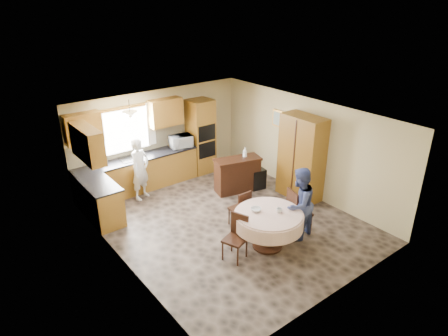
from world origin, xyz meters
TOP-DOWN VIEW (x-y plane):
  - floor at (0.00, 0.00)m, footprint 5.00×6.00m
  - ceiling at (0.00, 0.00)m, footprint 5.00×6.00m
  - wall_back at (0.00, 3.00)m, footprint 5.00×0.02m
  - wall_front at (0.00, -3.00)m, footprint 5.00×0.02m
  - wall_left at (-2.50, 0.00)m, footprint 0.02×6.00m
  - wall_right at (2.50, 0.00)m, footprint 0.02×6.00m
  - window at (-1.00, 2.98)m, footprint 1.40×0.03m
  - curtain_left at (-1.75, 2.93)m, footprint 0.22×0.02m
  - curtain_right at (-0.25, 2.93)m, footprint 0.22×0.02m
  - base_cab_back at (-0.85, 2.70)m, footprint 3.30×0.60m
  - counter_back at (-0.85, 2.70)m, footprint 3.30×0.64m
  - base_cab_left at (-2.20, 1.80)m, footprint 0.60×1.20m
  - counter_left at (-2.20, 1.80)m, footprint 0.64×1.20m
  - backsplash at (-0.85, 2.99)m, footprint 3.30×0.02m
  - wall_cab_left at (-2.05, 2.83)m, footprint 0.85×0.33m
  - wall_cab_right at (0.15, 2.83)m, footprint 0.90×0.33m
  - wall_cab_side at (-2.33, 1.80)m, footprint 0.33×1.20m
  - oven_tower at (1.15, 2.69)m, footprint 0.66×0.62m
  - oven_upper at (1.15, 2.38)m, footprint 0.56×0.01m
  - oven_lower at (1.15, 2.38)m, footprint 0.56×0.01m
  - pendant at (-1.00, 2.50)m, footprint 0.36×0.36m
  - sideboard at (1.17, 1.07)m, footprint 1.28×0.78m
  - space_heater at (1.68, 0.84)m, footprint 0.43×0.34m
  - cupboard at (2.22, -0.14)m, footprint 0.56×1.12m
  - dining_table at (0.06, -1.26)m, footprint 1.40×1.40m
  - chair_left at (-0.66, -1.14)m, footprint 0.51×0.51m
  - chair_back at (0.13, -0.35)m, footprint 0.38×0.38m
  - chair_right at (0.91, -1.24)m, footprint 0.55×0.55m
  - framed_picture at (2.47, 0.90)m, footprint 0.06×0.54m
  - microwave at (0.46, 2.65)m, footprint 0.65×0.50m
  - person_sink at (-0.99, 2.24)m, footprint 0.68×0.59m
  - person_dining at (0.80, -1.39)m, footprint 0.89×0.75m
  - bowl_sideboard at (0.93, 1.07)m, footprint 0.24×0.24m
  - bottle_sideboard at (1.42, 1.07)m, footprint 0.15×0.15m
  - cup_table at (0.23, -1.38)m, footprint 0.13×0.13m
  - bowl_table at (-0.10, -1.06)m, footprint 0.28×0.28m

SIDE VIEW (x-z plane):
  - floor at x=0.00m, z-range -0.01..0.01m
  - space_heater at x=1.68m, z-range 0.00..0.54m
  - sideboard at x=1.17m, z-range 0.00..0.85m
  - base_cab_back at x=-0.85m, z-range 0.00..0.88m
  - base_cab_left at x=-2.20m, z-range 0.00..0.88m
  - chair_back at x=0.13m, z-range 0.05..0.93m
  - chair_left at x=-0.66m, z-range 0.05..0.97m
  - chair_right at x=0.91m, z-range 0.05..1.07m
  - dining_table at x=0.06m, z-range 0.22..1.02m
  - oven_lower at x=1.15m, z-range 0.53..0.97m
  - person_sink at x=-0.99m, z-range 0.00..1.58m
  - person_dining at x=0.80m, z-range 0.00..1.60m
  - bowl_table at x=-0.10m, z-range 0.80..0.86m
  - cup_table at x=0.23m, z-range 0.80..0.89m
  - bowl_sideboard at x=0.93m, z-range 0.85..0.91m
  - counter_back at x=-0.85m, z-range 0.88..0.92m
  - counter_left at x=-2.20m, z-range 0.88..0.92m
  - bottle_sideboard at x=1.42m, z-range 0.85..1.15m
  - oven_tower at x=1.15m, z-range 0.00..2.12m
  - cupboard at x=2.22m, z-range 0.00..2.13m
  - microwave at x=0.46m, z-range 0.92..1.25m
  - backsplash at x=-0.85m, z-range 0.90..1.46m
  - wall_back at x=0.00m, z-range 0.00..2.50m
  - wall_front at x=0.00m, z-range 0.00..2.50m
  - wall_left at x=-2.50m, z-range 0.00..2.50m
  - wall_right at x=2.50m, z-range 0.00..2.50m
  - oven_upper at x=1.15m, z-range 1.02..1.48m
  - window at x=-1.00m, z-range 1.05..2.15m
  - curtain_left at x=-1.75m, z-range 1.08..2.22m
  - curtain_right at x=-0.25m, z-range 1.08..2.22m
  - framed_picture at x=2.47m, z-range 1.53..1.98m
  - wall_cab_left at x=-2.05m, z-range 1.55..2.27m
  - wall_cab_right at x=0.15m, z-range 1.55..2.27m
  - wall_cab_side at x=-2.33m, z-range 1.55..2.27m
  - pendant at x=-1.00m, z-range 2.03..2.21m
  - ceiling at x=0.00m, z-range 2.50..2.50m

